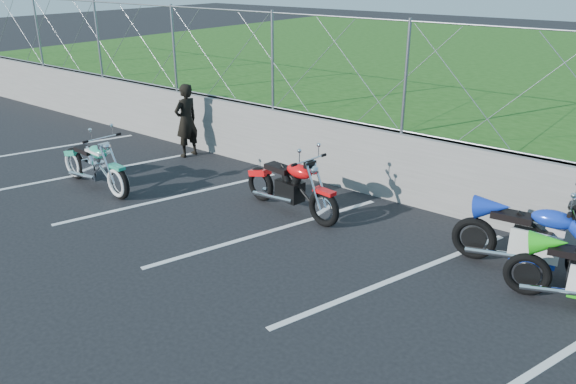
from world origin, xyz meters
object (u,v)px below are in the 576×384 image
Objects in this scene: sportbike_blue at (534,241)px; cruiser_turquoise at (96,167)px; person_standing at (186,121)px; naked_orange at (292,188)px.

cruiser_turquoise is at bearing -172.74° from sportbike_blue.
sportbike_blue is 7.91m from person_standing.
person_standing is (-7.87, 0.67, 0.34)m from sportbike_blue.
sportbike_blue is (3.98, 0.44, 0.02)m from naked_orange.
person_standing is at bearing 168.84° from sportbike_blue.
sportbike_blue is at bearing 17.93° from cruiser_turquoise.
naked_orange is at bearing -179.98° from sportbike_blue.
cruiser_turquoise is 4.02m from naked_orange.
cruiser_turquoise is 1.03× the size of naked_orange.
cruiser_turquoise is at bearing -151.75° from naked_orange.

